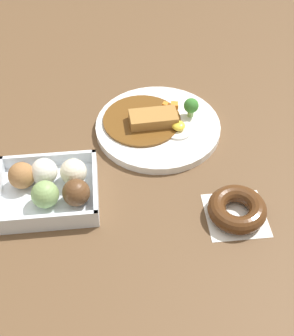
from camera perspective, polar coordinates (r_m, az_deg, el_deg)
ground_plane at (r=1.01m, az=-3.73°, el=2.43°), size 1.60×1.60×0.00m
curry_plate at (r=1.05m, az=1.28°, el=5.36°), size 0.28×0.28×0.06m
donut_box at (r=0.92m, az=-11.95°, el=-2.23°), size 0.20×0.17×0.07m
chocolate_ring_donut at (r=0.89m, az=11.14°, el=-5.08°), size 0.12×0.12×0.04m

